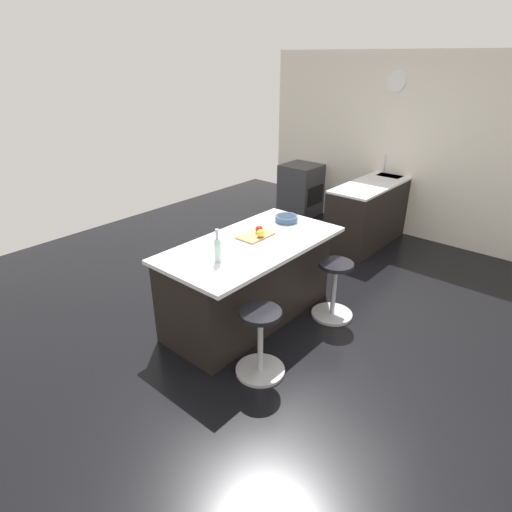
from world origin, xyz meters
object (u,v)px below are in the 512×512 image
(cutting_board, at_px, (255,236))
(stool_by_window, at_px, (334,291))
(stool_middle, at_px, (260,344))
(fruit_bowl, at_px, (286,218))
(apple_yellow, at_px, (261,233))
(water_bottle, at_px, (218,249))
(kitchen_island, at_px, (249,280))
(oven_range, at_px, (301,190))
(apple_red, at_px, (259,229))

(cutting_board, bearing_deg, stool_by_window, 123.97)
(stool_middle, xyz_separation_m, fruit_bowl, (-1.29, -0.71, 0.62))
(apple_yellow, bearing_deg, water_bottle, 4.63)
(kitchen_island, relative_size, water_bottle, 6.11)
(fruit_bowl, bearing_deg, water_bottle, 7.10)
(apple_yellow, height_order, fruit_bowl, apple_yellow)
(oven_range, distance_m, stool_middle, 4.28)
(apple_red, bearing_deg, fruit_bowl, -178.22)
(kitchen_island, bearing_deg, apple_yellow, 158.90)
(kitchen_island, xyz_separation_m, cutting_board, (-0.13, -0.03, 0.45))
(apple_red, distance_m, fruit_bowl, 0.48)
(cutting_board, relative_size, water_bottle, 1.15)
(apple_yellow, bearing_deg, stool_middle, 40.26)
(water_bottle, bearing_deg, apple_red, -169.44)
(apple_red, height_order, water_bottle, water_bottle)
(kitchen_island, bearing_deg, oven_range, -153.70)
(stool_by_window, bearing_deg, fruit_bowl, -96.65)
(apple_yellow, bearing_deg, oven_range, -151.98)
(stool_by_window, relative_size, fruit_bowl, 2.53)
(stool_by_window, bearing_deg, stool_middle, 0.00)
(oven_range, height_order, water_bottle, water_bottle)
(oven_range, xyz_separation_m, fruit_bowl, (2.39, 1.47, 0.49))
(stool_by_window, xyz_separation_m, cutting_board, (0.47, -0.69, 0.60))
(stool_by_window, relative_size, cutting_board, 1.76)
(stool_by_window, xyz_separation_m, fruit_bowl, (-0.08, -0.71, 0.62))
(apple_yellow, height_order, apple_red, apple_yellow)
(stool_middle, distance_m, apple_red, 1.25)
(stool_middle, bearing_deg, cutting_board, -136.57)
(apple_yellow, xyz_separation_m, water_bottle, (0.65, 0.05, 0.06))
(cutting_board, height_order, apple_red, apple_red)
(oven_range, xyz_separation_m, water_bottle, (3.60, 1.62, 0.57))
(stool_by_window, height_order, apple_red, apple_red)
(apple_yellow, relative_size, fruit_bowl, 0.32)
(cutting_board, xyz_separation_m, apple_yellow, (0.01, 0.08, 0.05))
(water_bottle, height_order, fruit_bowl, water_bottle)
(apple_red, xyz_separation_m, water_bottle, (0.73, 0.14, 0.06))
(stool_middle, bearing_deg, fruit_bowl, -150.94)
(stool_middle, distance_m, fruit_bowl, 1.60)
(stool_by_window, relative_size, water_bottle, 2.03)
(oven_range, height_order, apple_yellow, apple_yellow)
(apple_red, xyz_separation_m, fruit_bowl, (-0.48, -0.01, -0.02))
(kitchen_island, height_order, apple_yellow, apple_yellow)
(oven_range, xyz_separation_m, apple_yellow, (2.95, 1.57, 0.51))
(stool_middle, relative_size, apple_yellow, 7.83)
(oven_range, xyz_separation_m, cutting_board, (2.94, 1.49, 0.46))
(apple_red, bearing_deg, oven_range, -152.65)
(kitchen_island, bearing_deg, stool_by_window, 132.10)
(stool_by_window, xyz_separation_m, apple_red, (0.40, -0.70, 0.65))
(stool_by_window, height_order, stool_middle, same)
(oven_range, relative_size, stool_by_window, 1.38)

